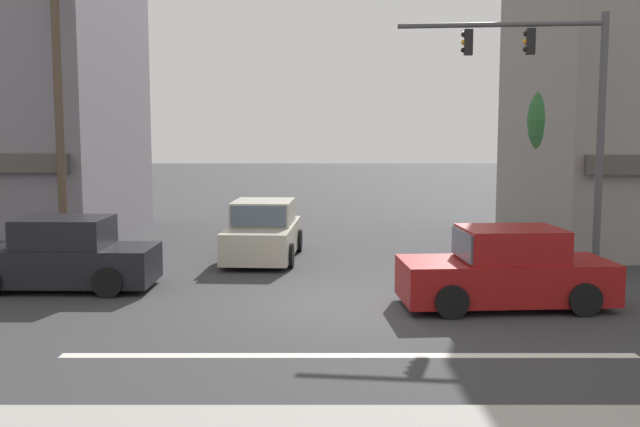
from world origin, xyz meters
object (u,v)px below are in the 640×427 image
utility_pole_near_left (59,119)px  traffic_light_mast (559,100)px  sedan_parked_curbside (506,271)px  sedan_crossing_rightbound (61,257)px  sedan_crossing_center (263,233)px  street_tree (587,121)px

utility_pole_near_left → traffic_light_mast: bearing=-6.2°
sedan_parked_curbside → sedan_crossing_rightbound: (-9.35, 1.68, 0.00)m
utility_pole_near_left → sedan_crossing_center: 6.01m
sedan_crossing_center → sedan_crossing_rightbound: bearing=-137.6°
street_tree → sedan_crossing_center: bearing=-165.5°
street_tree → sedan_parked_curbside: (-4.32, -7.93, -3.02)m
sedan_crossing_center → sedan_parked_curbside: bearing=-46.4°
traffic_light_mast → sedan_crossing_center: (-7.20, 2.13, -3.46)m
utility_pole_near_left → sedan_crossing_rightbound: (0.97, -3.00, -3.05)m
traffic_light_mast → sedan_crossing_center: size_ratio=1.48×
utility_pole_near_left → traffic_light_mast: 12.39m
street_tree → utility_pole_near_left: bearing=-167.5°
traffic_light_mast → sedan_crossing_center: 8.27m
sedan_parked_curbside → street_tree: bearing=61.4°
sedan_crossing_rightbound → utility_pole_near_left: bearing=108.0°
street_tree → utility_pole_near_left: size_ratio=0.76×
street_tree → sedan_parked_curbside: bearing=-118.6°
utility_pole_near_left → sedan_parked_curbside: 11.73m
street_tree → sedan_parked_curbside: 9.52m
sedan_parked_curbside → sedan_crossing_rightbound: 9.50m
sedan_crossing_rightbound → traffic_light_mast: bearing=8.3°
utility_pole_near_left → street_tree: bearing=12.5°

